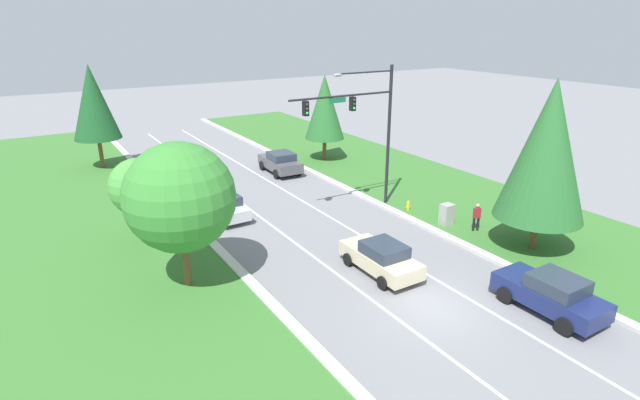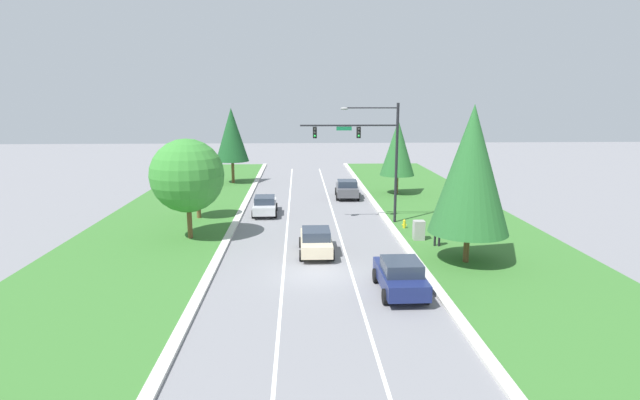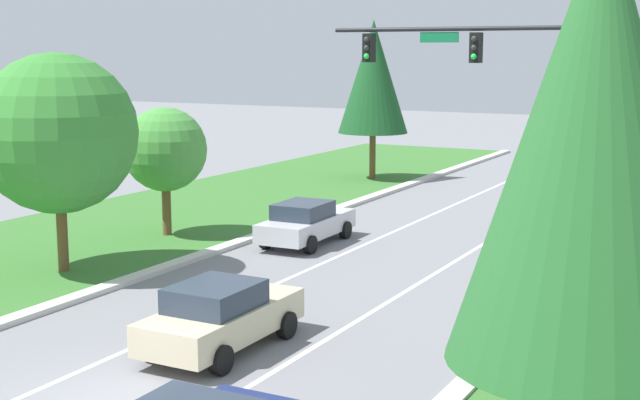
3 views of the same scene
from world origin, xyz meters
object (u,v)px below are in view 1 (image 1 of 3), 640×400
(utility_cabinet, at_px, (447,215))
(conifer_far_right_tree, at_px, (325,107))
(graphite_sedan, at_px, (280,162))
(oak_near_left_tree, at_px, (180,197))
(pedestrian, at_px, (477,216))
(champagne_sedan, at_px, (381,257))
(silver_sedan, at_px, (223,205))
(navy_sedan, at_px, (551,293))
(fire_hydrant, at_px, (408,206))
(traffic_signal_mast, at_px, (365,118))
(oak_far_left_tree, at_px, (138,187))
(conifer_near_right_tree, at_px, (547,150))
(conifer_mid_left_tree, at_px, (93,102))

(utility_cabinet, bearing_deg, conifer_far_right_tree, 84.07)
(graphite_sedan, relative_size, oak_near_left_tree, 0.67)
(pedestrian, bearing_deg, champagne_sedan, 28.99)
(utility_cabinet, height_order, oak_near_left_tree, oak_near_left_tree)
(silver_sedan, distance_m, conifer_far_right_tree, 14.93)
(navy_sedan, bearing_deg, fire_hydrant, 76.75)
(traffic_signal_mast, bearing_deg, conifer_far_right_tree, 69.45)
(traffic_signal_mast, relative_size, graphite_sedan, 1.98)
(oak_near_left_tree, relative_size, oak_far_left_tree, 1.41)
(traffic_signal_mast, relative_size, conifer_far_right_tree, 1.23)
(navy_sedan, relative_size, oak_near_left_tree, 0.67)
(traffic_signal_mast, height_order, oak_near_left_tree, traffic_signal_mast)
(utility_cabinet, distance_m, oak_near_left_tree, 15.35)
(navy_sedan, height_order, oak_near_left_tree, oak_near_left_tree)
(traffic_signal_mast, bearing_deg, conifer_near_right_tree, -66.31)
(champagne_sedan, relative_size, utility_cabinet, 3.25)
(silver_sedan, distance_m, oak_near_left_tree, 9.01)
(navy_sedan, bearing_deg, silver_sedan, 113.50)
(oak_far_left_tree, bearing_deg, silver_sedan, 14.96)
(champagne_sedan, bearing_deg, conifer_far_right_tree, 65.44)
(graphite_sedan, height_order, utility_cabinet, graphite_sedan)
(pedestrian, bearing_deg, utility_cabinet, -40.48)
(traffic_signal_mast, xyz_separation_m, fire_hydrant, (2.21, -1.82, -5.42))
(champagne_sedan, relative_size, conifer_far_right_tree, 0.61)
(navy_sedan, xyz_separation_m, conifer_far_right_tree, (4.65, 24.72, 3.65))
(graphite_sedan, bearing_deg, pedestrian, -73.45)
(graphite_sedan, height_order, conifer_near_right_tree, conifer_near_right_tree)
(fire_hydrant, height_order, oak_near_left_tree, oak_near_left_tree)
(utility_cabinet, bearing_deg, conifer_mid_left_tree, 122.77)
(fire_hydrant, distance_m, oak_near_left_tree, 15.21)
(fire_hydrant, bearing_deg, silver_sedan, 153.23)
(champagne_sedan, relative_size, conifer_mid_left_tree, 0.53)
(oak_far_left_tree, bearing_deg, utility_cabinet, -23.59)
(champagne_sedan, xyz_separation_m, pedestrian, (7.56, 1.04, 0.15))
(fire_hydrant, relative_size, conifer_near_right_tree, 0.08)
(graphite_sedan, relative_size, fire_hydrant, 6.32)
(traffic_signal_mast, bearing_deg, navy_sedan, -91.95)
(traffic_signal_mast, relative_size, oak_far_left_tree, 1.88)
(utility_cabinet, bearing_deg, graphite_sedan, 102.60)
(navy_sedan, bearing_deg, traffic_signal_mast, 87.65)
(oak_near_left_tree, bearing_deg, conifer_near_right_tree, -18.82)
(conifer_near_right_tree, height_order, conifer_far_right_tree, conifer_near_right_tree)
(utility_cabinet, xyz_separation_m, conifer_far_right_tree, (1.65, 15.94, 3.84))
(fire_hydrant, height_order, oak_far_left_tree, oak_far_left_tree)
(pedestrian, height_order, conifer_far_right_tree, conifer_far_right_tree)
(conifer_near_right_tree, relative_size, oak_far_left_tree, 1.88)
(traffic_signal_mast, bearing_deg, conifer_mid_left_tree, 123.94)
(oak_far_left_tree, relative_size, conifer_mid_left_tree, 0.57)
(conifer_near_right_tree, bearing_deg, graphite_sedan, 104.15)
(oak_far_left_tree, bearing_deg, conifer_mid_left_tree, 88.09)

